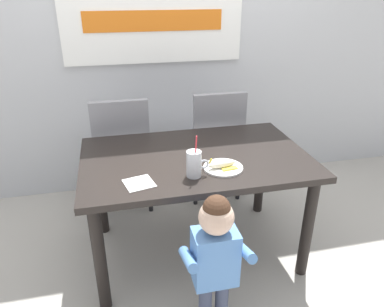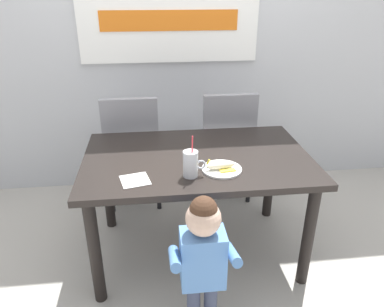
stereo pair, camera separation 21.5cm
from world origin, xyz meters
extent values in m
plane|color=#B7B2A8|center=(0.00, 0.00, 0.00)|extent=(24.00, 24.00, 0.00)
cube|color=silver|center=(0.00, 1.10, 1.45)|extent=(6.40, 0.12, 2.90)
cube|color=white|center=(-0.10, 1.02, 1.45)|extent=(1.43, 0.04, 0.65)
cube|color=orange|center=(-0.10, 1.00, 1.45)|extent=(1.09, 0.01, 0.16)
cube|color=black|center=(0.00, 0.00, 0.72)|extent=(1.41, 0.90, 0.04)
cylinder|color=black|center=(-0.62, -0.37, 0.35)|extent=(0.07, 0.07, 0.70)
cylinder|color=black|center=(0.62, -0.37, 0.35)|extent=(0.07, 0.07, 0.70)
cylinder|color=black|center=(-0.62, 0.37, 0.35)|extent=(0.07, 0.07, 0.70)
cylinder|color=black|center=(0.62, 0.37, 0.35)|extent=(0.07, 0.07, 0.70)
cube|color=gray|center=(-0.43, 0.75, 0.45)|extent=(0.44, 0.44, 0.06)
cube|color=gray|center=(-0.43, 0.55, 0.72)|extent=(0.42, 0.05, 0.48)
cylinder|color=black|center=(-0.24, 0.94, 0.21)|extent=(0.04, 0.04, 0.42)
cylinder|color=black|center=(-0.62, 0.94, 0.21)|extent=(0.04, 0.04, 0.42)
cylinder|color=black|center=(-0.24, 0.56, 0.21)|extent=(0.04, 0.04, 0.42)
cylinder|color=black|center=(-0.62, 0.56, 0.21)|extent=(0.04, 0.04, 0.42)
cube|color=gray|center=(0.33, 0.77, 0.45)|extent=(0.44, 0.44, 0.06)
cube|color=gray|center=(0.33, 0.57, 0.72)|extent=(0.42, 0.05, 0.48)
cylinder|color=black|center=(0.52, 0.96, 0.21)|extent=(0.04, 0.04, 0.42)
cylinder|color=black|center=(0.14, 0.96, 0.21)|extent=(0.04, 0.04, 0.42)
cylinder|color=black|center=(0.52, 0.58, 0.21)|extent=(0.04, 0.04, 0.42)
cylinder|color=black|center=(0.14, 0.58, 0.21)|extent=(0.04, 0.04, 0.42)
cylinder|color=#3F4760|center=(-0.10, -0.65, 0.17)|extent=(0.07, 0.07, 0.34)
cylinder|color=#3F4760|center=(-0.01, -0.65, 0.17)|extent=(0.07, 0.07, 0.34)
cube|color=#598CD1|center=(-0.05, -0.65, 0.49)|extent=(0.22, 0.15, 0.30)
sphere|color=beige|center=(-0.05, -0.65, 0.72)|extent=(0.17, 0.17, 0.17)
sphere|color=#472D1E|center=(-0.05, -0.65, 0.77)|extent=(0.13, 0.13, 0.13)
cylinder|color=#598CD1|center=(-0.19, -0.67, 0.52)|extent=(0.05, 0.24, 0.13)
cylinder|color=#598CD1|center=(0.09, -0.67, 0.52)|extent=(0.05, 0.24, 0.13)
cylinder|color=silver|center=(-0.07, -0.26, 0.81)|extent=(0.08, 0.08, 0.15)
cylinder|color=beige|center=(-0.07, -0.26, 0.78)|extent=(0.07, 0.07, 0.08)
torus|color=silver|center=(-0.01, -0.26, 0.81)|extent=(0.06, 0.01, 0.06)
cylinder|color=#E5333F|center=(-0.06, -0.26, 0.88)|extent=(0.01, 0.05, 0.22)
cylinder|color=white|center=(0.12, -0.21, 0.74)|extent=(0.23, 0.23, 0.01)
ellipsoid|color=#F4EAC6|center=(0.11, -0.21, 0.77)|extent=(0.17, 0.07, 0.04)
cube|color=yellow|center=(0.14, -0.24, 0.75)|extent=(0.09, 0.04, 0.01)
cube|color=yellow|center=(0.12, -0.17, 0.75)|extent=(0.09, 0.04, 0.01)
cylinder|color=yellow|center=(0.03, -0.22, 0.80)|extent=(0.02, 0.02, 0.03)
cube|color=white|center=(-0.38, -0.27, 0.74)|extent=(0.18, 0.18, 0.00)
camera|label=1|loc=(-0.48, -1.99, 1.71)|focal=33.93mm
camera|label=2|loc=(-0.27, -2.02, 1.71)|focal=33.93mm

